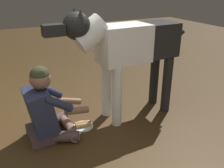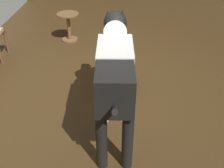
{
  "view_description": "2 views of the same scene",
  "coord_description": "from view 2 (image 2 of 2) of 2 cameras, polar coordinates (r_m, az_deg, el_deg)",
  "views": [
    {
      "loc": [
        0.31,
        2.04,
        1.56
      ],
      "look_at": [
        -0.8,
        -0.23,
        0.48
      ],
      "focal_mm": 39.33,
      "sensor_mm": 36.0,
      "label": 1
    },
    {
      "loc": [
        -3.4,
        -0.37,
        2.28
      ],
      "look_at": [
        -0.69,
        -0.24,
        0.46
      ],
      "focal_mm": 42.83,
      "sensor_mm": 36.0,
      "label": 2
    }
  ],
  "objects": [
    {
      "name": "round_side_table",
      "position": [
        5.46,
        -9.25,
        12.43
      ],
      "size": [
        0.42,
        0.42,
        0.55
      ],
      "color": "brown",
      "rests_on": "ground"
    },
    {
      "name": "ground_plane",
      "position": [
        4.11,
        -2.95,
        0.08
      ],
      "size": [
        14.39,
        14.39,
        0.0
      ],
      "primitive_type": "plane",
      "color": "#443017"
    },
    {
      "name": "person_sitting_on_floor",
      "position": [
        3.88,
        0.61,
        3.55
      ],
      "size": [
        0.65,
        0.58,
        0.8
      ],
      "color": "#4F3E40",
      "rests_on": "ground"
    },
    {
      "name": "large_dog",
      "position": [
        2.76,
        0.63,
        2.98
      ],
      "size": [
        1.74,
        0.4,
        1.31
      ],
      "color": "white",
      "rests_on": "ground"
    },
    {
      "name": "hot_dog_on_plate",
      "position": [
        3.72,
        0.57,
        -3.56
      ],
      "size": [
        0.23,
        0.23,
        0.06
      ],
      "color": "white",
      "rests_on": "ground"
    }
  ]
}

